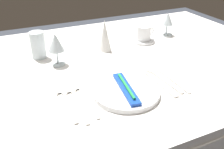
% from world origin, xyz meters
% --- Properties ---
extents(dining_table, '(1.80, 1.11, 0.74)m').
position_xyz_m(dining_table, '(0.00, 0.00, 0.66)').
color(dining_table, white).
rests_on(dining_table, ground).
extents(dinner_plate, '(0.24, 0.24, 0.02)m').
position_xyz_m(dinner_plate, '(-0.03, -0.27, 0.75)').
color(dinner_plate, white).
rests_on(dinner_plate, dining_table).
extents(toothbrush_package, '(0.07, 0.21, 0.02)m').
position_xyz_m(toothbrush_package, '(-0.03, -0.27, 0.77)').
color(toothbrush_package, blue).
rests_on(toothbrush_package, dinner_plate).
extents(fork_outer, '(0.03, 0.22, 0.00)m').
position_xyz_m(fork_outer, '(-0.18, -0.24, 0.74)').
color(fork_outer, beige).
rests_on(fork_outer, dining_table).
extents(fork_inner, '(0.02, 0.23, 0.00)m').
position_xyz_m(fork_inner, '(-0.21, -0.25, 0.74)').
color(fork_inner, beige).
rests_on(fork_inner, dining_table).
extents(fork_salad, '(0.03, 0.22, 0.00)m').
position_xyz_m(fork_salad, '(-0.24, -0.24, 0.74)').
color(fork_salad, beige).
rests_on(fork_salad, dining_table).
extents(dinner_knife, '(0.02, 0.24, 0.00)m').
position_xyz_m(dinner_knife, '(0.12, -0.25, 0.74)').
color(dinner_knife, beige).
rests_on(dinner_knife, dining_table).
extents(spoon_soup, '(0.03, 0.22, 0.01)m').
position_xyz_m(spoon_soup, '(0.15, -0.22, 0.74)').
color(spoon_soup, beige).
rests_on(spoon_soup, dining_table).
extents(spoon_dessert, '(0.03, 0.22, 0.01)m').
position_xyz_m(spoon_dessert, '(0.18, -0.23, 0.74)').
color(spoon_dessert, beige).
rests_on(spoon_dessert, dining_table).
extents(saucer_left, '(0.13, 0.13, 0.01)m').
position_xyz_m(saucer_left, '(0.29, 0.15, 0.74)').
color(saucer_left, white).
rests_on(saucer_left, dining_table).
extents(coffee_cup_left, '(0.10, 0.08, 0.07)m').
position_xyz_m(coffee_cup_left, '(0.29, 0.15, 0.79)').
color(coffee_cup_left, white).
rests_on(coffee_cup_left, saucer_left).
extents(wine_glass_centre, '(0.07, 0.07, 0.14)m').
position_xyz_m(wine_glass_centre, '(-0.19, 0.06, 0.84)').
color(wine_glass_centre, silver).
rests_on(wine_glass_centre, dining_table).
extents(wine_glass_left, '(0.07, 0.07, 0.13)m').
position_xyz_m(wine_glass_left, '(0.46, 0.18, 0.83)').
color(wine_glass_left, silver).
rests_on(wine_glass_left, dining_table).
extents(drink_tumbler, '(0.07, 0.07, 0.12)m').
position_xyz_m(drink_tumbler, '(-0.25, 0.17, 0.79)').
color(drink_tumbler, silver).
rests_on(drink_tumbler, dining_table).
extents(napkin_folded, '(0.06, 0.06, 0.15)m').
position_xyz_m(napkin_folded, '(0.06, 0.12, 0.82)').
color(napkin_folded, white).
rests_on(napkin_folded, dining_table).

